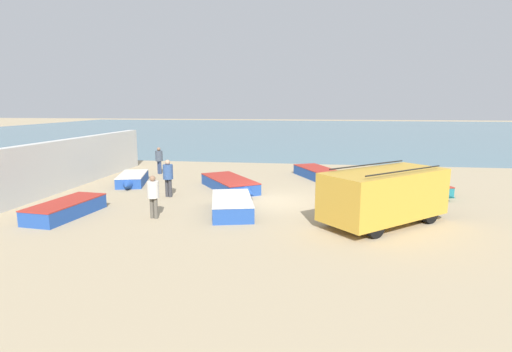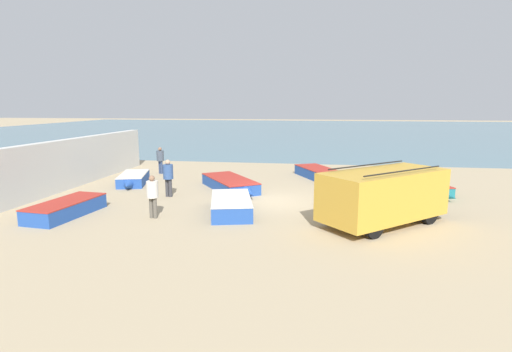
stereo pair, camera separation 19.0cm
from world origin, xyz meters
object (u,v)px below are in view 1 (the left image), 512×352
object	(u,v)px
parked_van	(385,194)
fishing_rowboat_5	(68,208)
fishing_rowboat_1	(230,184)
fisherman_0	(159,158)
fisherman_2	(153,193)
fisherman_1	(168,175)
fishing_rowboat_3	(132,179)
fishing_rowboat_0	(420,186)
fishing_rowboat_4	(316,172)
fishing_rowboat_2	(232,204)

from	to	relation	value
parked_van	fishing_rowboat_5	bearing A→B (deg)	141.38
fishing_rowboat_1	fisherman_0	size ratio (longest dim) A/B	2.81
parked_van	fisherman_2	world-z (taller)	parked_van
fisherman_1	fishing_rowboat_3	bearing A→B (deg)	61.38
fishing_rowboat_0	fishing_rowboat_5	bearing A→B (deg)	-84.83
fishing_rowboat_4	fisherman_2	distance (m)	11.79
fishing_rowboat_1	fishing_rowboat_4	world-z (taller)	fishing_rowboat_4
fishing_rowboat_2	fishing_rowboat_3	xyz separation A→B (m)	(-6.69, 4.94, -0.04)
fishing_rowboat_2	fisherman_2	distance (m)	3.20
fishing_rowboat_0	fisherman_2	world-z (taller)	fisherman_2
fishing_rowboat_4	fisherman_0	distance (m)	9.98
parked_van	fishing_rowboat_0	world-z (taller)	parked_van
fishing_rowboat_1	fishing_rowboat_3	distance (m)	5.75
fishing_rowboat_0	fishing_rowboat_2	xyz separation A→B (m)	(-8.78, -5.51, 0.06)
fisherman_2	fishing_rowboat_1	bearing A→B (deg)	-6.80
fishing_rowboat_4	fishing_rowboat_5	distance (m)	14.08
fishing_rowboat_4	fishing_rowboat_2	bearing A→B (deg)	131.42
parked_van	fishing_rowboat_0	distance (m)	6.91
parked_van	fishing_rowboat_1	size ratio (longest dim) A/B	1.06
fisherman_0	fisherman_1	bearing A→B (deg)	55.50
fishing_rowboat_4	fishing_rowboat_0	bearing A→B (deg)	-147.12
fishing_rowboat_0	fishing_rowboat_3	size ratio (longest dim) A/B	1.28
fishing_rowboat_2	fishing_rowboat_3	distance (m)	8.32
fishing_rowboat_2	fishing_rowboat_4	bearing A→B (deg)	-35.82
fishing_rowboat_1	fishing_rowboat_2	distance (m)	4.44
parked_van	fishing_rowboat_4	xyz separation A→B (m)	(-2.49, 9.37, -0.82)
fishing_rowboat_3	fisherman_1	distance (m)	4.16
fishing_rowboat_0	fishing_rowboat_2	world-z (taller)	fishing_rowboat_2
fishing_rowboat_3	fishing_rowboat_1	bearing A→B (deg)	67.66
fishing_rowboat_5	fisherman_0	distance (m)	9.86
fishing_rowboat_0	fishing_rowboat_3	world-z (taller)	fishing_rowboat_3
fishing_rowboat_0	fishing_rowboat_4	distance (m)	6.16
fishing_rowboat_2	fishing_rowboat_4	size ratio (longest dim) A/B	0.93
parked_van	fishing_rowboat_1	xyz separation A→B (m)	(-6.92, 5.07, -0.83)
fisherman_2	fishing_rowboat_3	bearing A→B (deg)	43.14
parked_van	fisherman_0	world-z (taller)	parked_van
parked_van	fisherman_2	xyz separation A→B (m)	(-8.79, -0.57, -0.10)
fisherman_1	fishing_rowboat_2	bearing A→B (deg)	-110.78
fishing_rowboat_5	fishing_rowboat_3	bearing A→B (deg)	8.52
fishing_rowboat_0	parked_van	bearing A→B (deg)	-43.62
fishing_rowboat_4	fishing_rowboat_3	bearing A→B (deg)	83.24
fishing_rowboat_1	fishing_rowboat_4	bearing A→B (deg)	99.55
fishing_rowboat_3	fisherman_0	bearing A→B (deg)	160.39
fishing_rowboat_2	fishing_rowboat_5	world-z (taller)	fishing_rowboat_2
fishing_rowboat_3	fisherman_2	distance (m)	7.39
parked_van	fishing_rowboat_1	distance (m)	8.62
fishing_rowboat_0	fisherman_0	size ratio (longest dim) A/B	2.90
fisherman_1	parked_van	bearing A→B (deg)	-95.84
fishing_rowboat_2	fisherman_1	distance (m)	4.32
parked_van	fisherman_0	distance (m)	15.45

